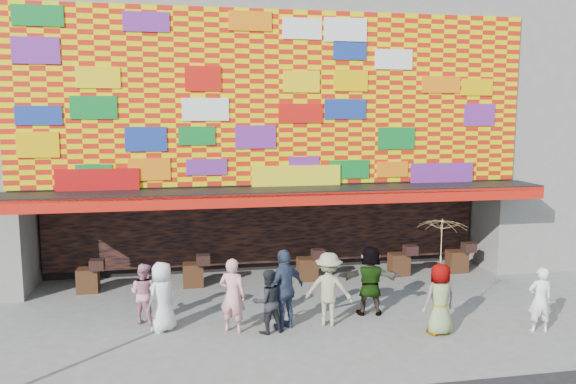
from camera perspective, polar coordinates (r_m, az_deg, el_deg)
The scene contains 12 objects.
ground at distance 13.24m, azimuth 2.06°, elevation -14.82°, with size 90.00×90.00×0.00m, color slate.
shop_building at distance 20.26m, azimuth -2.97°, elevation 8.24°, with size 15.20×9.40×10.00m.
ped_a at distance 13.80m, azimuth -12.64°, elevation -10.34°, with size 0.82×0.53×1.68m, color white.
ped_b at distance 13.48m, azimuth -5.66°, elevation -10.39°, with size 0.65×0.43×1.78m, color pink.
ped_c at distance 13.40m, azimuth -2.09°, elevation -11.03°, with size 0.74×0.58×1.53m, color black.
ped_d at distance 13.88m, azimuth 4.15°, elevation -9.79°, with size 1.16×0.67×1.80m, color tan.
ped_e at distance 13.56m, azimuth -0.31°, elevation -9.86°, with size 1.14×0.47×1.95m, color #323D58.
ped_f at distance 14.68m, azimuth 8.34°, elevation -8.87°, with size 1.66×0.53×1.79m, color gray.
ped_g at distance 13.75m, azimuth 15.19°, elevation -10.46°, with size 0.83×0.54×1.69m, color gray.
ped_h at distance 14.70m, azimuth 24.25°, elevation -9.94°, with size 0.57×0.37×1.56m, color white.
ped_i at distance 14.46m, azimuth -14.43°, elevation -9.92°, with size 0.73×0.57×1.50m, color pink.
parasol at distance 13.39m, azimuth 15.40°, elevation -4.84°, with size 1.33×1.35×2.00m.
Camera 1 is at (-2.69, -11.91, 5.11)m, focal length 35.00 mm.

